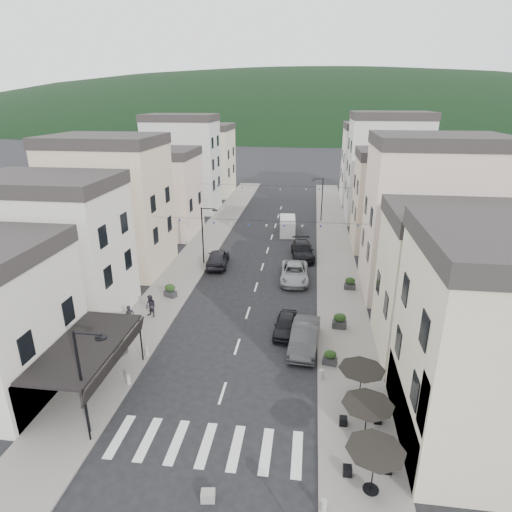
{
  "coord_description": "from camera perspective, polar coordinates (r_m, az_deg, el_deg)",
  "views": [
    {
      "loc": [
        4.61,
        -14.14,
        16.17
      ],
      "look_at": [
        0.17,
        19.71,
        3.5
      ],
      "focal_mm": 30.0,
      "sensor_mm": 36.0,
      "label": 1
    }
  ],
  "objects": [
    {
      "name": "buildings_row_left",
      "position": [
        56.2,
        -12.72,
        9.57
      ],
      "size": [
        10.2,
        54.16,
        14.0
      ],
      "color": "beige",
      "rests_on": "ground"
    },
    {
      "name": "pedestrian_b",
      "position": [
        34.26,
        -13.85,
        -6.52
      ],
      "size": [
        1.09,
        1.01,
        1.81
      ],
      "primitive_type": "imported",
      "rotation": [
        0.0,
        0.0,
        -0.47
      ],
      "color": "#26212D",
      "rests_on": "sidewalk_left"
    },
    {
      "name": "parked_car_c",
      "position": [
        40.2,
        5.13,
        -2.24
      ],
      "size": [
        2.8,
        5.67,
        1.55
      ],
      "primitive_type": "imported",
      "rotation": [
        0.0,
        0.0,
        0.04
      ],
      "color": "#92959A",
      "rests_on": "ground"
    },
    {
      "name": "parked_car_e",
      "position": [
        43.67,
        -5.14,
        -0.25
      ],
      "size": [
        2.45,
        5.18,
        1.71
      ],
      "primitive_type": "imported",
      "rotation": [
        0.0,
        0.0,
        3.23
      ],
      "color": "black",
      "rests_on": "ground"
    },
    {
      "name": "sidewalk_right",
      "position": [
        48.95,
        10.43,
        0.8
      ],
      "size": [
        4.0,
        76.0,
        0.12
      ],
      "primitive_type": "cube",
      "color": "slate",
      "rests_on": "ground"
    },
    {
      "name": "hill_backdrop",
      "position": [
        314.58,
        6.94,
        17.28
      ],
      "size": [
        640.0,
        360.0,
        70.0
      ],
      "primitive_type": "ellipsoid",
      "color": "black",
      "rests_on": "ground"
    },
    {
      "name": "parked_car_b",
      "position": [
        29.86,
        6.5,
        -10.67
      ],
      "size": [
        2.18,
        5.25,
        1.69
      ],
      "primitive_type": "imported",
      "rotation": [
        0.0,
        0.0,
        -0.08
      ],
      "color": "#363538",
      "rests_on": "ground"
    },
    {
      "name": "parked_car_a",
      "position": [
        31.51,
        4.0,
        -9.15
      ],
      "size": [
        1.81,
        4.02,
        1.34
      ],
      "primitive_type": "imported",
      "rotation": [
        0.0,
        0.0,
        -0.06
      ],
      "color": "black",
      "rests_on": "ground"
    },
    {
      "name": "planter_ra",
      "position": [
        28.4,
        9.84,
        -13.19
      ],
      "size": [
        0.98,
        0.66,
        1.01
      ],
      "rotation": [
        0.0,
        0.0,
        -0.19
      ],
      "color": "#2B2A2D",
      "rests_on": "sidewalk_right"
    },
    {
      "name": "ground",
      "position": [
        21.97,
        -8.06,
        -27.29
      ],
      "size": [
        700.0,
        700.0,
        0.0
      ],
      "primitive_type": "plane",
      "color": "black",
      "rests_on": "ground"
    },
    {
      "name": "sidewalk_left",
      "position": [
        50.35,
        -6.86,
        1.55
      ],
      "size": [
        4.0,
        76.0,
        0.12
      ],
      "primitive_type": "cube",
      "color": "slate",
      "rests_on": "ground"
    },
    {
      "name": "planter_la",
      "position": [
        30.5,
        -17.82,
        -11.26
      ],
      "size": [
        1.16,
        0.89,
        1.15
      ],
      "rotation": [
        0.0,
        0.0,
        -0.36
      ],
      "color": "#2C2C2E",
      "rests_on": "sidewalk_left"
    },
    {
      "name": "planter_rb",
      "position": [
        32.53,
        11.08,
        -8.48
      ],
      "size": [
        1.07,
        0.62,
        1.17
      ],
      "rotation": [
        0.0,
        0.0,
        -0.04
      ],
      "color": "#2A2A2C",
      "rests_on": "sidewalk_right"
    },
    {
      "name": "delivery_van",
      "position": [
        54.05,
        4.21,
        4.13
      ],
      "size": [
        2.21,
        4.86,
        2.27
      ],
      "rotation": [
        0.0,
        0.0,
        0.07
      ],
      "color": "silver",
      "rests_on": "ground"
    },
    {
      "name": "streetlamp_left_far",
      "position": [
        43.3,
        -6.81,
        3.48
      ],
      "size": [
        1.7,
        0.56,
        6.0
      ],
      "color": "black",
      "rests_on": "ground"
    },
    {
      "name": "bollards",
      "position": [
        25.59,
        -4.75,
        -17.7
      ],
      "size": [
        11.66,
        10.26,
        0.6
      ],
      "color": "gray",
      "rests_on": "ground"
    },
    {
      "name": "concrete_block_b",
      "position": [
        21.0,
        -6.41,
        -29.19
      ],
      "size": [
        0.66,
        0.53,
        0.45
      ],
      "primitive_type": "cube",
      "rotation": [
        0.0,
        0.0,
        0.14
      ],
      "color": "gray",
      "rests_on": "ground"
    },
    {
      "name": "pedestrian_a",
      "position": [
        33.04,
        -16.47,
        -7.82
      ],
      "size": [
        0.8,
        0.73,
        1.83
      ],
      "primitive_type": "imported",
      "rotation": [
        0.0,
        0.0,
        0.57
      ],
      "color": "black",
      "rests_on": "sidewalk_left"
    },
    {
      "name": "planter_lb",
      "position": [
        37.37,
        -11.38,
        -4.54
      ],
      "size": [
        1.18,
        0.94,
        1.17
      ],
      "rotation": [
        0.0,
        0.0,
        -0.41
      ],
      "color": "#28292B",
      "rests_on": "sidewalk_left"
    },
    {
      "name": "streetlamp_left_near",
      "position": [
        22.91,
        -21.81,
        -14.28
      ],
      "size": [
        1.7,
        0.56,
        6.0
      ],
      "color": "black",
      "rests_on": "ground"
    },
    {
      "name": "streetlamp_right_far",
      "position": [
        59.47,
        8.56,
        8.04
      ],
      "size": [
        1.7,
        0.56,
        6.0
      ],
      "color": "black",
      "rests_on": "ground"
    },
    {
      "name": "planter_rc",
      "position": [
        38.98,
        12.43,
        -3.59
      ],
      "size": [
        1.04,
        0.63,
        1.12
      ],
      "rotation": [
        0.0,
        0.0,
        -0.09
      ],
      "color": "#28292A",
      "rests_on": "sidewalk_right"
    },
    {
      "name": "buildings_row_right",
      "position": [
        52.61,
        18.38,
        8.55
      ],
      "size": [
        10.2,
        54.16,
        14.5
      ],
      "color": "beige",
      "rests_on": "ground"
    },
    {
      "name": "boutique_awning",
      "position": [
        26.03,
        -21.3,
        -11.3
      ],
      "size": [
        3.77,
        7.5,
        3.28
      ],
      "color": "black",
      "rests_on": "ground"
    },
    {
      "name": "cafe_terrace",
      "position": [
        22.07,
        14.62,
        -19.17
      ],
      "size": [
        2.5,
        8.1,
        2.53
      ],
      "color": "black",
      "rests_on": "ground"
    },
    {
      "name": "parked_car_d",
      "position": [
        45.99,
        6.22,
        0.73
      ],
      "size": [
        2.87,
        5.81,
        1.62
      ],
      "primitive_type": "imported",
      "rotation": [
        0.0,
        0.0,
        0.11
      ],
      "color": "black",
      "rests_on": "ground"
    },
    {
      "name": "bunting_far",
      "position": [
        53.39,
        2.4,
        8.99
      ],
      "size": [
        19.0,
        0.28,
        0.62
      ],
      "color": "black",
      "rests_on": "ground"
    },
    {
      "name": "bunting_near",
      "position": [
        37.92,
        0.19,
        4.26
      ],
      "size": [
        19.0,
        0.28,
        0.62
      ],
      "color": "black",
      "rests_on": "ground"
    }
  ]
}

